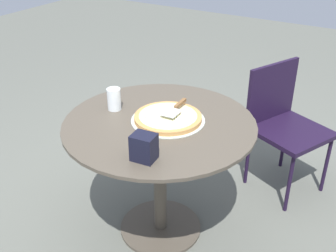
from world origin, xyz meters
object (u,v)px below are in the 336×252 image
Objects in this scene: drinking_cup at (114,99)px; patio_chair_corner at (283,119)px; patio_table at (160,150)px; pizza_server at (176,108)px; pizza_on_tray at (168,118)px; napkin_dispenser at (144,147)px.

patio_chair_corner is (0.72, 0.80, -0.29)m from drinking_cup.
patio_chair_corner is at bearing 61.93° from patio_table.
drinking_cup is (-0.29, 0.00, 0.23)m from patio_table.
drinking_cup reaches higher than pizza_server.
pizza_on_tray is 0.90m from patio_chair_corner.
napkin_dispenser is at bearing -68.99° from patio_table.
pizza_server is (0.01, 0.06, 0.04)m from pizza_on_tray.
patio_chair_corner is at bearing 62.36° from pizza_on_tray.
drinking_cup is 0.53m from napkin_dispenser.
patio_chair_corner reaches higher than pizza_server.
patio_table is at bearing -126.02° from pizza_on_tray.
patio_chair_corner is at bearing -110.80° from napkin_dispenser.
drinking_cup is 0.98× the size of napkin_dispenser.
pizza_on_tray is 0.07m from pizza_server.
patio_table is 4.71× the size of pizza_server.
napkin_dispenser is (0.41, -0.33, 0.00)m from drinking_cup.
patio_chair_corner reaches higher than pizza_on_tray.
pizza_on_tray is 1.81× the size of pizza_server.
pizza_on_tray is 3.19× the size of drinking_cup.
patio_table is 8.19× the size of napkin_dispenser.
napkin_dispenser is (0.08, -0.42, 0.01)m from pizza_server.
pizza_on_tray is at bearing -104.00° from pizza_server.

